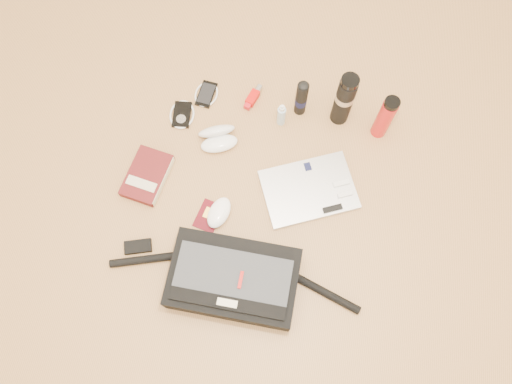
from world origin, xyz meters
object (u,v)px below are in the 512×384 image
thermos_red (385,117)px  book (147,176)px  messenger_bag (233,279)px  laptop (309,190)px  thermos_black (344,99)px

thermos_red → book: bearing=-157.5°
messenger_bag → thermos_red: (0.44, 0.67, 0.06)m
book → messenger_bag: bearing=-30.6°
thermos_red → laptop: bearing=-128.2°
messenger_bag → laptop: 0.44m
laptop → book: book is taller
laptop → messenger_bag: bearing=-143.7°
messenger_bag → thermos_black: size_ratio=3.31×
messenger_bag → laptop: (0.21, 0.38, -0.04)m
messenger_bag → thermos_black: 0.76m
thermos_black → book: bearing=-150.5°
messenger_bag → thermos_black: thermos_black is taller
book → thermos_red: thermos_red is taller
book → thermos_black: bearing=38.8°
messenger_bag → thermos_red: size_ratio=3.91×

